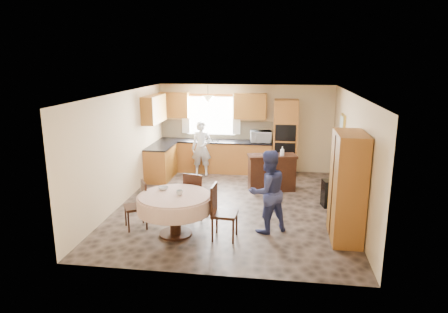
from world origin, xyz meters
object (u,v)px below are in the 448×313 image
Objects in this scene: chair_left at (139,203)px; chair_back at (195,193)px; oven_tower at (285,138)px; dining_table at (175,204)px; cupboard at (347,187)px; sideboard at (272,174)px; chair_right at (220,209)px; person_sink at (202,148)px; person_dining at (268,192)px.

chair_left is 1.14m from chair_back.
oven_tower is 4.83m from dining_table.
chair_back is (-2.90, 0.55, -0.45)m from cupboard.
sideboard is 3.01m from cupboard.
cupboard is 1.43× the size of dining_table.
cupboard is 2.31m from chair_right.
oven_tower is 4.56m from chair_right.
oven_tower is 4.01m from chair_back.
chair_right is (-0.86, -2.91, 0.14)m from sideboard.
chair_left is (-2.81, -4.12, -0.55)m from oven_tower.
person_sink is at bearing 19.01° from chair_right.
person_dining is (2.46, 0.17, 0.29)m from chair_left.
person_dining is (-1.42, 0.12, -0.19)m from cupboard.
person_sink is at bearing -69.24° from chair_back.
person_sink is (-1.99, 1.07, 0.34)m from sideboard.
person_sink is (-1.13, 3.99, 0.20)m from chair_right.
person_sink is at bearing 141.72° from chair_left.
chair_right is (1.63, -0.26, 0.06)m from chair_left.
person_sink is (-0.48, 3.13, 0.23)m from chair_back.
chair_right is 0.66× the size of person_sink.
dining_table is (-2.03, -4.36, -0.45)m from oven_tower.
chair_back is 3.18m from person_sink.
chair_left is 0.58× the size of person_dining.
dining_table is 1.50× the size of chair_left.
person_sink is (-0.28, 3.97, 0.15)m from dining_table.
chair_right is at bearing -105.13° from oven_tower.
person_dining is (-0.03, -2.49, 0.37)m from sideboard.
cupboard is 3.14m from dining_table.
oven_tower is 2.36m from person_sink.
cupboard is (1.39, -2.61, 0.56)m from sideboard.
person_sink is at bearing -93.40° from person_dining.
oven_tower reaches higher than chair_left.
oven_tower is 5.02m from chair_left.
person_sink reaches higher than dining_table.
cupboard is 2.02× the size of chair_back.
person_dining is (1.48, -0.43, 0.25)m from chair_back.
sideboard is at bearing 59.42° from dining_table.
chair_right is at bearing -119.49° from sideboard.
chair_left is 2.48m from person_dining.
person_dining reaches higher than chair_right.
cupboard is at bearing -78.97° from chair_right.
person_dining is at bearing -65.46° from person_sink.
cupboard is 5.00m from person_sink.
oven_tower is at bearing -127.31° from person_dining.
oven_tower is 1.79× the size of sideboard.
sideboard is at bearing -122.86° from person_dining.
person_dining is at bearing -59.66° from chair_right.
oven_tower is 1.38× the size of person_sink.
dining_table is 0.82m from chair_left.
chair_back is (0.98, 0.60, 0.03)m from chair_left.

